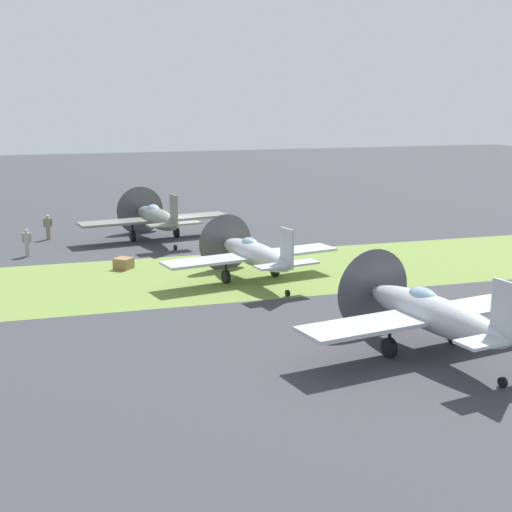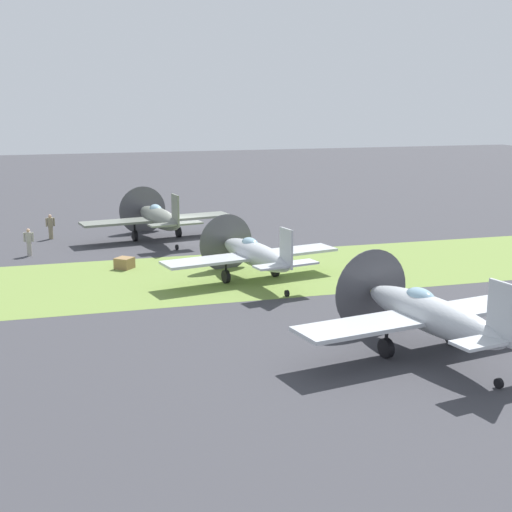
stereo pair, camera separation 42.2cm
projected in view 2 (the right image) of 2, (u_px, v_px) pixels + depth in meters
The scene contains 9 objects.
ground_plane at pixel (187, 240), 50.48m from camera, with size 160.00×160.00×0.00m, color #38383D.
grass_verge at pixel (223, 275), 40.75m from camera, with size 120.00×11.00×0.01m, color olive.
airplane_lead at pixel (158, 218), 50.22m from camera, with size 10.63×8.47×3.76m.
airplane_wingman at pixel (254, 254), 39.09m from camera, with size 10.13×8.09×3.59m.
airplane_trail at pixel (428, 314), 27.99m from camera, with size 11.02×8.79×3.90m.
ground_crew_chief at pixel (50, 226), 50.75m from camera, with size 0.62×0.38×1.73m.
ground_crew_mechanic at pixel (29, 241), 45.43m from camera, with size 0.62×0.38×1.73m.
supply_crate at pixel (124, 263), 42.22m from camera, with size 0.90×0.90×0.64m, color olive.
runway_marker_cone at pixel (260, 249), 46.65m from camera, with size 0.36×0.36×0.44m, color orange.
Camera 2 is at (-9.28, -48.88, 9.83)m, focal length 51.36 mm.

